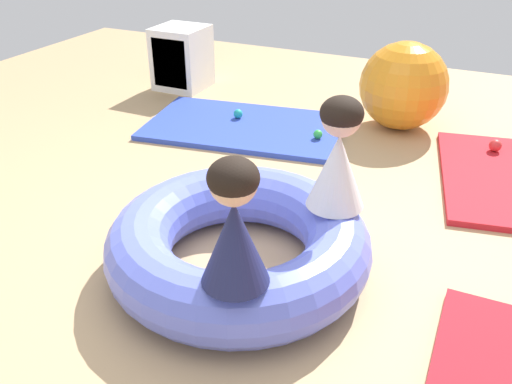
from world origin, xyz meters
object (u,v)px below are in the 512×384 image
object	(u,v)px
child_in_white	(338,155)
storage_cube	(181,58)
inflatable_cushion	(239,243)
child_in_navy	(234,225)
play_ball_green	(318,134)
exercise_ball_large	(403,86)
play_ball_red	(495,145)
play_ball_teal	(238,114)

from	to	relation	value
child_in_white	storage_cube	distance (m)	2.91
inflatable_cushion	child_in_navy	bearing A→B (deg)	-64.64
play_ball_green	exercise_ball_large	size ratio (longest dim) A/B	0.10
play_ball_green	storage_cube	xyz separation A→B (m)	(-1.58, 0.67, 0.21)
storage_cube	child_in_navy	bearing A→B (deg)	-54.47
play_ball_red	storage_cube	xyz separation A→B (m)	(-2.78, 0.36, 0.20)
play_ball_red	play_ball_green	xyz separation A→B (m)	(-1.20, -0.32, -0.01)
inflatable_cushion	exercise_ball_large	xyz separation A→B (m)	(0.33, 2.17, 0.18)
child_in_navy	storage_cube	world-z (taller)	child_in_navy
child_in_navy	play_ball_red	world-z (taller)	child_in_navy
play_ball_teal	play_ball_red	world-z (taller)	play_ball_red
inflatable_cushion	child_in_navy	size ratio (longest dim) A/B	2.42
play_ball_teal	storage_cube	xyz separation A→B (m)	(-0.87, 0.56, 0.20)
play_ball_green	inflatable_cushion	bearing A→B (deg)	-84.73
inflatable_cushion	storage_cube	bearing A→B (deg)	127.21
play_ball_teal	play_ball_red	size ratio (longest dim) A/B	0.85
inflatable_cushion	play_ball_green	distance (m)	1.61
child_in_white	exercise_ball_large	bearing A→B (deg)	114.98
exercise_ball_large	storage_cube	xyz separation A→B (m)	(-2.05, 0.10, -0.05)
child_in_navy	play_ball_green	size ratio (longest dim) A/B	7.82
child_in_white	inflatable_cushion	bearing A→B (deg)	-119.13
child_in_navy	child_in_white	distance (m)	0.74
play_ball_teal	storage_cube	world-z (taller)	storage_cube
play_ball_red	play_ball_green	world-z (taller)	play_ball_red
play_ball_red	storage_cube	world-z (taller)	storage_cube
inflatable_cushion	play_ball_green	world-z (taller)	inflatable_cushion
child_in_navy	play_ball_green	bearing A→B (deg)	-76.46
child_in_navy	play_ball_teal	xyz separation A→B (m)	(-1.06, 2.14, -0.49)
storage_cube	exercise_ball_large	bearing A→B (deg)	-2.80
child_in_white	storage_cube	world-z (taller)	child_in_white
child_in_navy	play_ball_teal	bearing A→B (deg)	-59.90
child_in_navy	exercise_ball_large	xyz separation A→B (m)	(0.12, 2.60, -0.24)
play_ball_green	play_ball_teal	bearing A→B (deg)	170.84
child_in_navy	exercise_ball_large	distance (m)	2.62
child_in_navy	storage_cube	xyz separation A→B (m)	(-1.93, 2.70, -0.29)
play_ball_red	exercise_ball_large	distance (m)	0.81
play_ball_teal	exercise_ball_large	xyz separation A→B (m)	(1.19, 0.46, 0.26)
exercise_ball_large	child_in_navy	bearing A→B (deg)	-92.68
child_in_white	storage_cube	size ratio (longest dim) A/B	0.98
inflatable_cushion	child_in_navy	distance (m)	0.63
play_ball_teal	inflatable_cushion	bearing A→B (deg)	-63.36
inflatable_cushion	play_ball_red	size ratio (longest dim) A/B	14.91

